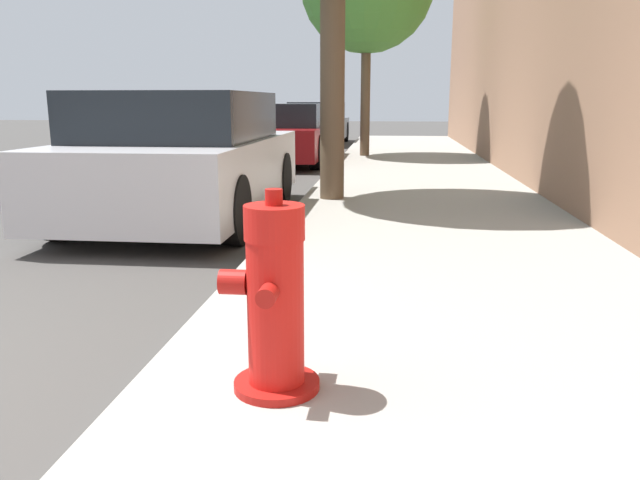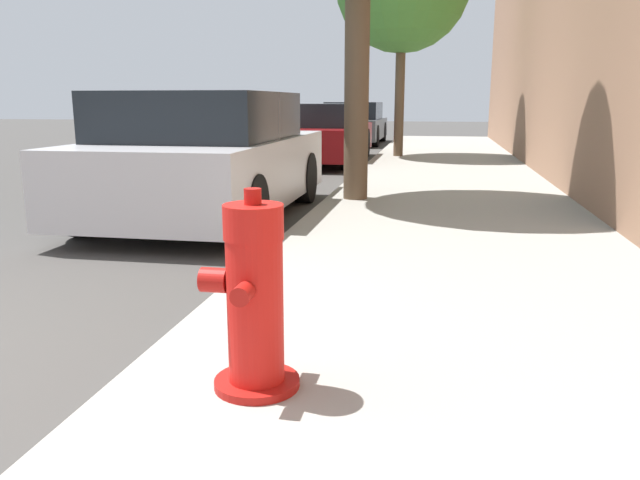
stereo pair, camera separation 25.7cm
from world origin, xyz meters
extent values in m
cube|color=#99968E|center=(3.34, 0.00, 0.06)|extent=(2.99, 40.00, 0.13)
cylinder|color=#A91511|center=(2.47, 0.39, 0.14)|extent=(0.36, 0.36, 0.04)
cylinder|color=red|center=(2.47, 0.39, 0.46)|extent=(0.23, 0.23, 0.60)
cylinder|color=red|center=(2.47, 0.39, 0.83)|extent=(0.24, 0.24, 0.14)
cylinder|color=#A91511|center=(2.47, 0.39, 0.93)|extent=(0.07, 0.07, 0.06)
cylinder|color=#A91511|center=(2.47, 0.22, 0.58)|extent=(0.08, 0.09, 0.08)
cylinder|color=#A91511|center=(2.47, 0.55, 0.58)|extent=(0.08, 0.09, 0.08)
cylinder|color=#A91511|center=(2.30, 0.39, 0.58)|extent=(0.11, 0.10, 0.10)
cube|color=#B7B7BC|center=(0.66, 4.72, 0.54)|extent=(1.85, 3.95, 0.72)
cube|color=black|center=(0.66, 4.56, 1.14)|extent=(1.70, 2.17, 0.50)
cylinder|color=black|center=(-0.18, 5.95, 0.32)|extent=(0.20, 0.65, 0.65)
cylinder|color=black|center=(1.51, 5.95, 0.32)|extent=(0.20, 0.65, 0.65)
cylinder|color=black|center=(-0.18, 3.50, 0.32)|extent=(0.20, 0.65, 0.65)
cylinder|color=black|center=(1.51, 3.50, 0.32)|extent=(0.20, 0.65, 0.65)
cube|color=maroon|center=(0.67, 11.42, 0.48)|extent=(1.80, 4.58, 0.60)
cube|color=black|center=(0.67, 11.23, 1.02)|extent=(1.66, 2.52, 0.46)
cylinder|color=black|center=(-0.15, 12.84, 0.33)|extent=(0.20, 0.67, 0.67)
cylinder|color=black|center=(1.49, 12.84, 0.33)|extent=(0.20, 0.67, 0.67)
cylinder|color=black|center=(-0.15, 9.99, 0.33)|extent=(0.20, 0.67, 0.67)
cylinder|color=black|center=(1.49, 9.99, 0.33)|extent=(0.20, 0.67, 0.67)
cube|color=#4C5156|center=(0.65, 17.48, 0.47)|extent=(1.66, 4.01, 0.59)
cube|color=black|center=(0.65, 17.32, 1.02)|extent=(1.53, 2.20, 0.50)
cylinder|color=black|center=(-0.10, 18.72, 0.31)|extent=(0.20, 0.63, 0.63)
cylinder|color=black|center=(1.40, 18.72, 0.31)|extent=(0.20, 0.63, 0.63)
cylinder|color=black|center=(-0.10, 16.24, 0.31)|extent=(0.20, 0.63, 0.63)
cylinder|color=black|center=(1.40, 16.24, 0.31)|extent=(0.20, 0.63, 0.63)
cylinder|color=brown|center=(2.21, 5.62, 1.61)|extent=(0.29, 0.29, 2.96)
cylinder|color=brown|center=(2.34, 11.87, 1.45)|extent=(0.21, 0.21, 2.65)
camera|label=1|loc=(2.93, -1.98, 1.30)|focal=35.00mm
camera|label=2|loc=(3.18, -1.95, 1.30)|focal=35.00mm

